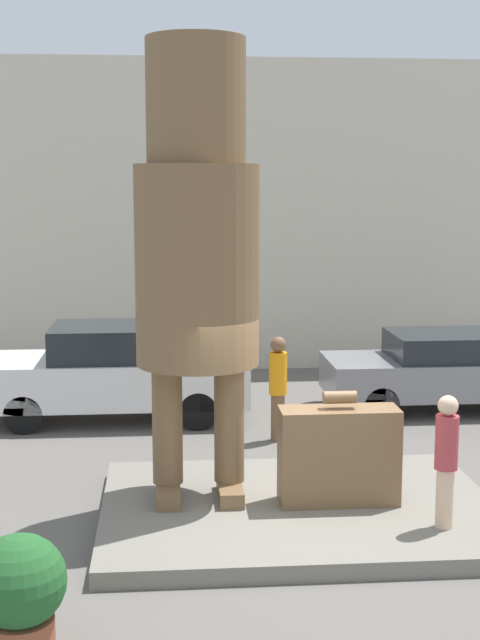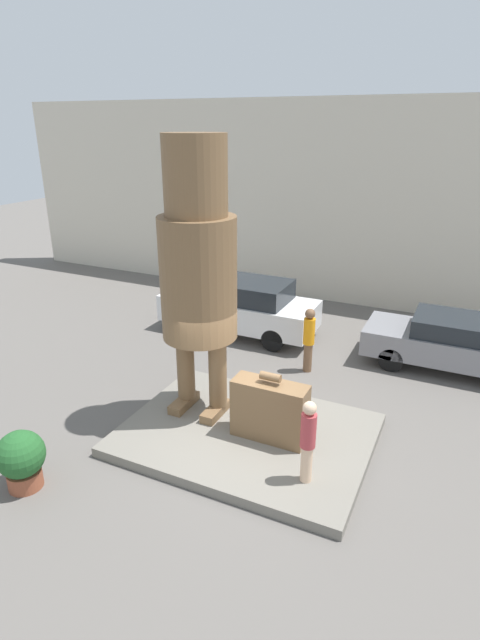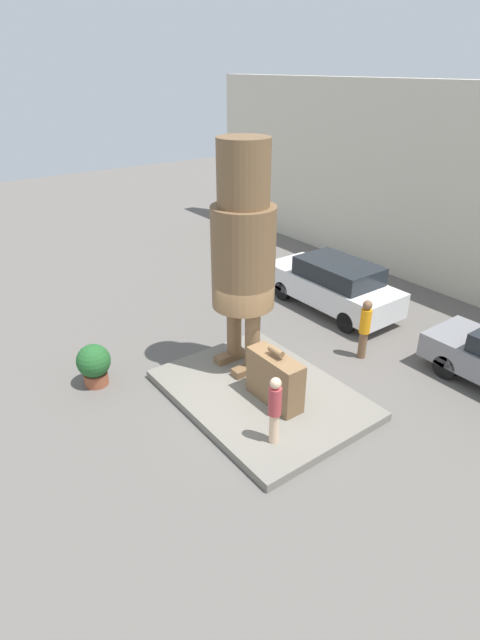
{
  "view_description": "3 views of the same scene",
  "coord_description": "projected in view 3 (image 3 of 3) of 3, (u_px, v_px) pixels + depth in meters",
  "views": [
    {
      "loc": [
        -1.62,
        -10.47,
        4.16
      ],
      "look_at": [
        -0.71,
        0.27,
        2.47
      ],
      "focal_mm": 50.0,
      "sensor_mm": 36.0,
      "label": 1
    },
    {
      "loc": [
        3.54,
        -7.76,
        6.0
      ],
      "look_at": [
        -0.27,
        0.27,
        2.46
      ],
      "focal_mm": 28.0,
      "sensor_mm": 36.0,
      "label": 2
    },
    {
      "loc": [
        7.62,
        -6.29,
        7.18
      ],
      "look_at": [
        -0.61,
        -0.18,
        1.92
      ],
      "focal_mm": 28.0,
      "sensor_mm": 36.0,
      "label": 3
    }
  ],
  "objects": [
    {
      "name": "worker_hivis",
      "position": [
        365.0,
        327.0,
        13.31
      ],
      "size": [
        0.29,
        0.29,
        1.71
      ],
      "color": "brown",
      "rests_on": "ground_plane"
    },
    {
      "name": "pedestal",
      "position": [
        261.0,
        394.0,
        12.01
      ],
      "size": [
        4.87,
        3.62,
        0.21
      ],
      "color": "slate",
      "rests_on": "ground_plane"
    },
    {
      "name": "statue_figure",
      "position": [
        243.0,
        243.0,
        11.53
      ],
      "size": [
        1.52,
        1.52,
        5.62
      ],
      "color": "brown",
      "rests_on": "pedestal"
    },
    {
      "name": "giant_suitcase",
      "position": [
        275.0,
        379.0,
        11.33
      ],
      "size": [
        1.47,
        0.52,
        1.42
      ],
      "color": "brown",
      "rests_on": "pedestal"
    },
    {
      "name": "ground_plane",
      "position": [
        261.0,
        398.0,
        12.05
      ],
      "size": [
        60.0,
        60.0,
        0.0
      ],
      "primitive_type": "plane",
      "color": "#605B56"
    },
    {
      "name": "planter_pot",
      "position": [
        94.0,
        364.0,
        12.31
      ],
      "size": [
        0.84,
        0.84,
        1.1
      ],
      "color": "brown",
      "rests_on": "ground_plane"
    },
    {
      "name": "tourist",
      "position": [
        275.0,
        408.0,
        9.97
      ],
      "size": [
        0.27,
        0.27,
        1.56
      ],
      "color": "beige",
      "rests_on": "pedestal"
    },
    {
      "name": "parked_car_white",
      "position": [
        333.0,
        284.0,
        16.05
      ],
      "size": [
        4.68,
        1.79,
        1.68
      ],
      "rotation": [
        0.0,
        0.0,
        3.14
      ],
      "color": "silver",
      "rests_on": "ground_plane"
    }
  ]
}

